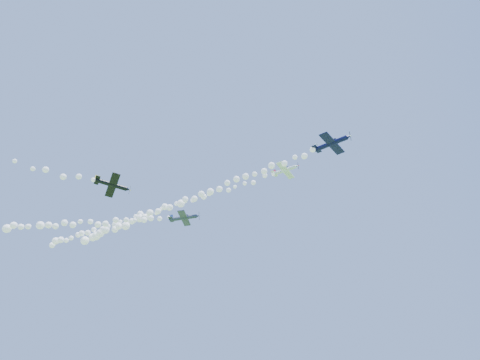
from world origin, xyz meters
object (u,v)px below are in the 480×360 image
at_px(plane_black, 112,185).
at_px(plane_grey, 184,218).
at_px(plane_navy, 332,143).
at_px(plane_white, 285,170).

bearing_deg(plane_black, plane_grey, 47.92).
xyz_separation_m(plane_navy, plane_black, (-34.06, -20.51, -12.94)).
relative_size(plane_navy, plane_grey, 1.08).
xyz_separation_m(plane_white, plane_grey, (-24.87, -0.70, -7.30)).
height_order(plane_navy, plane_black, plane_navy).
bearing_deg(plane_navy, plane_black, -136.16).
bearing_deg(plane_white, plane_grey, -171.00).
height_order(plane_white, plane_grey, plane_white).
xyz_separation_m(plane_grey, plane_black, (2.80, -27.71, -7.29)).
bearing_deg(plane_grey, plane_black, -101.89).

